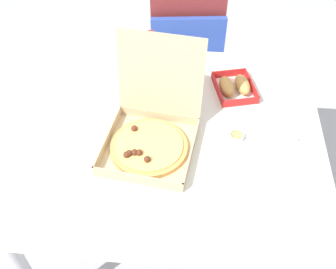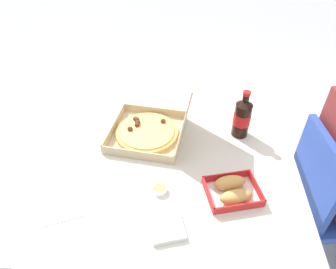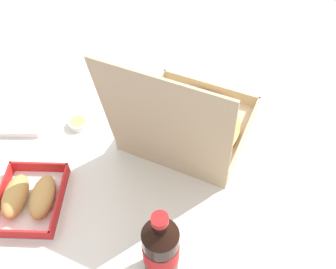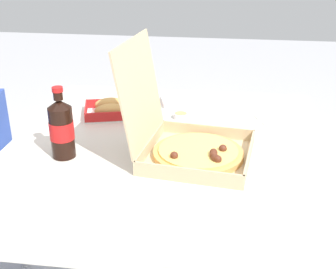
{
  "view_description": "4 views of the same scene",
  "coord_description": "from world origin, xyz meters",
  "px_view_note": "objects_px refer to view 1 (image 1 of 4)",
  "views": [
    {
      "loc": [
        0.09,
        -1.03,
        1.82
      ],
      "look_at": [
        -0.0,
        -0.09,
        0.8
      ],
      "focal_mm": 42.7,
      "sensor_mm": 36.0,
      "label": 1
    },
    {
      "loc": [
        0.97,
        0.07,
        1.65
      ],
      "look_at": [
        -0.07,
        -0.01,
        0.75
      ],
      "focal_mm": 33.38,
      "sensor_mm": 36.0,
      "label": 2
    },
    {
      "loc": [
        -0.21,
        0.59,
        1.52
      ],
      "look_at": [
        -0.02,
        -0.04,
        0.76
      ],
      "focal_mm": 39.37,
      "sensor_mm": 36.0,
      "label": 3
    },
    {
      "loc": [
        -1.29,
        -0.17,
        1.37
      ],
      "look_at": [
        -0.03,
        -0.0,
        0.79
      ],
      "focal_mm": 47.86,
      "sensor_mm": 36.0,
      "label": 4
    }
  ],
  "objects_px": {
    "paper_menu": "(257,223)",
    "pizza_box_open": "(151,134)",
    "diner_person": "(186,25)",
    "chair": "(185,64)",
    "dipping_sauce_cup": "(236,136)",
    "napkin_pile": "(278,132)",
    "cola_bottle": "(151,59)",
    "bread_side_box": "(235,87)"
  },
  "relations": [
    {
      "from": "bread_side_box",
      "to": "napkin_pile",
      "type": "height_order",
      "value": "bread_side_box"
    },
    {
      "from": "napkin_pile",
      "to": "diner_person",
      "type": "bearing_deg",
      "value": 116.52
    },
    {
      "from": "cola_bottle",
      "to": "dipping_sauce_cup",
      "type": "relative_size",
      "value": 4.0
    },
    {
      "from": "bread_side_box",
      "to": "napkin_pile",
      "type": "distance_m",
      "value": 0.28
    },
    {
      "from": "chair",
      "to": "dipping_sauce_cup",
      "type": "height_order",
      "value": "chair"
    },
    {
      "from": "diner_person",
      "to": "chair",
      "type": "bearing_deg",
      "value": -82.82
    },
    {
      "from": "chair",
      "to": "pizza_box_open",
      "type": "bearing_deg",
      "value": -95.28
    },
    {
      "from": "cola_bottle",
      "to": "dipping_sauce_cup",
      "type": "xyz_separation_m",
      "value": [
        0.35,
        -0.32,
        -0.08
      ]
    },
    {
      "from": "chair",
      "to": "cola_bottle",
      "type": "distance_m",
      "value": 0.58
    },
    {
      "from": "dipping_sauce_cup",
      "to": "diner_person",
      "type": "bearing_deg",
      "value": 106.1
    },
    {
      "from": "diner_person",
      "to": "napkin_pile",
      "type": "relative_size",
      "value": 10.46
    },
    {
      "from": "paper_menu",
      "to": "dipping_sauce_cup",
      "type": "height_order",
      "value": "dipping_sauce_cup"
    },
    {
      "from": "dipping_sauce_cup",
      "to": "pizza_box_open",
      "type": "bearing_deg",
      "value": -169.73
    },
    {
      "from": "diner_person",
      "to": "paper_menu",
      "type": "bearing_deg",
      "value": -75.87
    },
    {
      "from": "paper_menu",
      "to": "dipping_sauce_cup",
      "type": "bearing_deg",
      "value": 76.11
    },
    {
      "from": "chair",
      "to": "paper_menu",
      "type": "relative_size",
      "value": 3.95
    },
    {
      "from": "napkin_pile",
      "to": "bread_side_box",
      "type": "bearing_deg",
      "value": 125.09
    },
    {
      "from": "diner_person",
      "to": "dipping_sauce_cup",
      "type": "distance_m",
      "value": 0.87
    },
    {
      "from": "napkin_pile",
      "to": "dipping_sauce_cup",
      "type": "bearing_deg",
      "value": -166.26
    },
    {
      "from": "chair",
      "to": "bread_side_box",
      "type": "bearing_deg",
      "value": -65.76
    },
    {
      "from": "pizza_box_open",
      "to": "cola_bottle",
      "type": "xyz_separation_m",
      "value": [
        -0.04,
        0.38,
        0.05
      ]
    },
    {
      "from": "dipping_sauce_cup",
      "to": "bread_side_box",
      "type": "bearing_deg",
      "value": 90.83
    },
    {
      "from": "pizza_box_open",
      "to": "napkin_pile",
      "type": "bearing_deg",
      "value": 11.44
    },
    {
      "from": "pizza_box_open",
      "to": "napkin_pile",
      "type": "distance_m",
      "value": 0.48
    },
    {
      "from": "paper_menu",
      "to": "pizza_box_open",
      "type": "bearing_deg",
      "value": 117.96
    },
    {
      "from": "pizza_box_open",
      "to": "paper_menu",
      "type": "height_order",
      "value": "pizza_box_open"
    },
    {
      "from": "bread_side_box",
      "to": "cola_bottle",
      "type": "bearing_deg",
      "value": 170.48
    },
    {
      "from": "diner_person",
      "to": "paper_menu",
      "type": "relative_size",
      "value": 5.48
    },
    {
      "from": "napkin_pile",
      "to": "paper_menu",
      "type": "bearing_deg",
      "value": -104.13
    },
    {
      "from": "diner_person",
      "to": "pizza_box_open",
      "type": "relative_size",
      "value": 2.84
    },
    {
      "from": "pizza_box_open",
      "to": "paper_menu",
      "type": "xyz_separation_m",
      "value": [
        0.37,
        -0.3,
        -0.05
      ]
    },
    {
      "from": "diner_person",
      "to": "napkin_pile",
      "type": "bearing_deg",
      "value": -63.48
    },
    {
      "from": "diner_person",
      "to": "bread_side_box",
      "type": "distance_m",
      "value": 0.62
    },
    {
      "from": "chair",
      "to": "pizza_box_open",
      "type": "height_order",
      "value": "pizza_box_open"
    },
    {
      "from": "paper_menu",
      "to": "dipping_sauce_cup",
      "type": "xyz_separation_m",
      "value": [
        -0.06,
        0.35,
        0.01
      ]
    },
    {
      "from": "pizza_box_open",
      "to": "bread_side_box",
      "type": "bearing_deg",
      "value": 46.45
    },
    {
      "from": "cola_bottle",
      "to": "dipping_sauce_cup",
      "type": "height_order",
      "value": "cola_bottle"
    },
    {
      "from": "chair",
      "to": "paper_menu",
      "type": "bearing_deg",
      "value": -75.53
    },
    {
      "from": "pizza_box_open",
      "to": "diner_person",
      "type": "bearing_deg",
      "value": 85.53
    },
    {
      "from": "bread_side_box",
      "to": "napkin_pile",
      "type": "bearing_deg",
      "value": -54.91
    },
    {
      "from": "chair",
      "to": "diner_person",
      "type": "distance_m",
      "value": 0.21
    },
    {
      "from": "bread_side_box",
      "to": "cola_bottle",
      "type": "relative_size",
      "value": 0.99
    }
  ]
}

